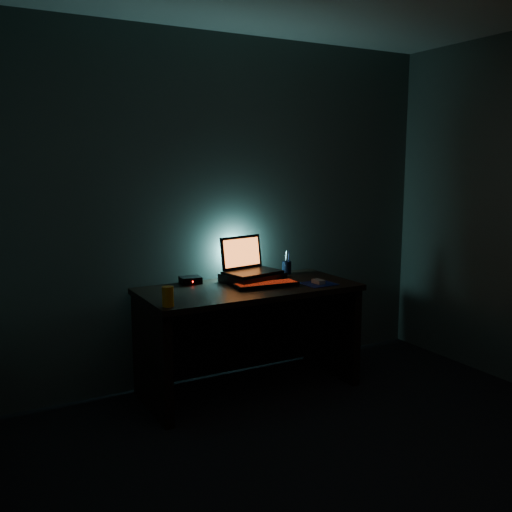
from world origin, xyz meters
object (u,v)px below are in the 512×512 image
Objects in this scene: pen_cup at (287,268)px; juice_glass at (168,296)px; mouse at (318,282)px; router at (190,280)px; laptop at (248,264)px; keyboard at (266,285)px.

juice_glass is (-1.14, -0.50, 0.01)m from pen_cup.
juice_glass is at bearing -178.56° from mouse.
laptop is at bearing -8.08° from router.
laptop is 0.52m from mouse.
router is at bearing 145.34° from keyboard.
router is (-0.78, 0.04, -0.03)m from pen_cup.
router is at bearing 154.65° from laptop.
laptop is 2.71× the size of router.
juice_glass is at bearing -161.30° from keyboard.
laptop is at bearing 97.78° from keyboard.
router is at bearing 56.02° from juice_glass.
router is (0.36, 0.54, -0.04)m from juice_glass.
juice_glass is 0.77× the size of router.
juice_glass is at bearing -156.18° from pen_cup.
juice_glass reaches higher than keyboard.
laptop is 0.26m from keyboard.
mouse is (0.36, -0.11, 0.00)m from keyboard.
mouse is at bearing -89.56° from pen_cup.
pen_cup is (0.37, 0.07, -0.07)m from laptop.
keyboard is 0.54m from router.
juice_glass is at bearing -117.78° from router.
mouse is at bearing -11.87° from keyboard.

